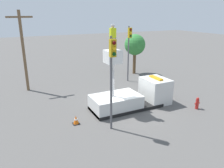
{
  "coord_description": "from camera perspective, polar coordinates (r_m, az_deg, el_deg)",
  "views": [
    {
      "loc": [
        -7.93,
        -13.51,
        7.07
      ],
      "look_at": [
        -1.81,
        -1.18,
        2.56
      ],
      "focal_mm": 35.0,
      "sensor_mm": 36.0,
      "label": 1
    }
  ],
  "objects": [
    {
      "name": "ground_plane",
      "position": [
        17.19,
        3.67,
        -6.19
      ],
      "size": [
        120.0,
        120.0,
        0.0
      ],
      "primitive_type": "plane",
      "color": "#565451"
    },
    {
      "name": "tree_left_bg",
      "position": [
        26.18,
        6.0,
        10.08
      ],
      "size": [
        2.44,
        2.44,
        4.71
      ],
      "color": "brown",
      "rests_on": "ground"
    },
    {
      "name": "fire_hydrant",
      "position": [
        18.03,
        21.37,
        -4.7
      ],
      "size": [
        0.49,
        0.25,
        0.93
      ],
      "color": "#B2231E",
      "rests_on": "ground"
    },
    {
      "name": "worker",
      "position": [
        15.19,
        0.21,
        12.09
      ],
      "size": [
        0.4,
        0.26,
        1.75
      ],
      "color": "navy",
      "rests_on": "bucket_truck"
    },
    {
      "name": "traffic_light_pole",
      "position": [
        12.65,
        0.03,
        4.61
      ],
      "size": [
        0.34,
        0.57,
        5.83
      ],
      "color": "#515156",
      "rests_on": "ground"
    },
    {
      "name": "utility_pole",
      "position": [
        21.51,
        -22.18,
        8.54
      ],
      "size": [
        2.2,
        0.26,
        7.32
      ],
      "color": "brown",
      "rests_on": "ground"
    },
    {
      "name": "traffic_cone_rear",
      "position": [
        14.88,
        -9.4,
        -9.26
      ],
      "size": [
        0.45,
        0.45,
        0.6
      ],
      "color": "black",
      "rests_on": "ground"
    },
    {
      "name": "traffic_light_across",
      "position": [
        22.85,
        4.53,
        10.57
      ],
      "size": [
        0.34,
        0.57,
        5.79
      ],
      "color": "#515156",
      "rests_on": "ground"
    },
    {
      "name": "bucket_truck",
      "position": [
        17.13,
        5.4,
        -3.22
      ],
      "size": [
        6.41,
        2.34,
        4.59
      ],
      "color": "black",
      "rests_on": "ground"
    }
  ]
}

